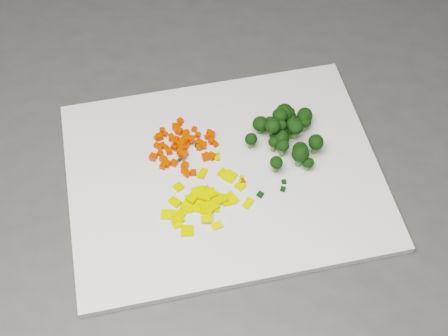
{
  "coord_description": "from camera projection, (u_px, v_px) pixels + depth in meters",
  "views": [
    {
      "loc": [
        0.2,
        0.09,
        1.61
      ],
      "look_at": [
        0.27,
        0.56,
        0.92
      ],
      "focal_mm": 50.0,
      "sensor_mm": 36.0,
      "label": 1
    }
  ],
  "objects": [
    {
      "name": "carrot_cube_64",
      "position": [
        180.0,
        121.0,
        0.9
      ],
      "size": [
        0.01,
        0.01,
        0.01
      ],
      "primitive_type": "cube",
      "rotation": [
        0.0,
        0.0,
        0.57
      ],
      "color": "#EF2C02",
      "rests_on": "carrot_pile"
    },
    {
      "name": "carrot_cube_62",
      "position": [
        177.0,
        140.0,
        0.87
      ],
      "size": [
        0.01,
        0.01,
        0.01
      ],
      "primitive_type": "cube",
      "rotation": [
        0.0,
        0.0,
        1.57
      ],
      "color": "#EF2C02",
      "rests_on": "carrot_pile"
    },
    {
      "name": "pepper_chunk_19",
      "position": [
        217.0,
        226.0,
        0.8
      ],
      "size": [
        0.02,
        0.01,
        0.01
      ],
      "primitive_type": "cube",
      "rotation": [
        0.13,
        -0.09,
        0.24
      ],
      "color": "#D8C20B",
      "rests_on": "pepper_pile"
    },
    {
      "name": "broccoli_floret_12",
      "position": [
        283.0,
        116.0,
        0.88
      ],
      "size": [
        0.03,
        0.03,
        0.04
      ],
      "primitive_type": null,
      "color": "black",
      "rests_on": "broccoli_pile"
    },
    {
      "name": "pepper_chunk_22",
      "position": [
        175.0,
        202.0,
        0.82
      ],
      "size": [
        0.02,
        0.02,
        0.01
      ],
      "primitive_type": "cube",
      "rotation": [
        -0.07,
        0.13,
        2.29
      ],
      "color": "#D8C20B",
      "rests_on": "pepper_pile"
    },
    {
      "name": "carrot_cube_45",
      "position": [
        179.0,
        131.0,
        0.88
      ],
      "size": [
        0.01,
        0.01,
        0.01
      ],
      "primitive_type": "cube",
      "rotation": [
        0.0,
        0.0,
        2.63
      ],
      "color": "#EF2C02",
      "rests_on": "carrot_pile"
    },
    {
      "name": "carrot_cube_72",
      "position": [
        187.0,
        139.0,
        0.87
      ],
      "size": [
        0.01,
        0.01,
        0.01
      ],
      "primitive_type": "cube",
      "rotation": [
        0.0,
        0.0,
        0.33
      ],
      "color": "#EF2C02",
      "rests_on": "carrot_pile"
    },
    {
      "name": "pepper_chunk_29",
      "position": [
        184.0,
        211.0,
        0.81
      ],
      "size": [
        0.02,
        0.02,
        0.0
      ],
      "primitive_type": "cube",
      "rotation": [
        -0.05,
        0.03,
        2.47
      ],
      "color": "#D8C20B",
      "rests_on": "pepper_pile"
    },
    {
      "name": "carrot_cube_2",
      "position": [
        175.0,
        142.0,
        0.86
      ],
      "size": [
        0.01,
        0.01,
        0.01
      ],
      "primitive_type": "cube",
      "rotation": [
        0.0,
        0.0,
        1.84
      ],
      "color": "#EF2C02",
      "rests_on": "carrot_pile"
    },
    {
      "name": "carrot_cube_22",
      "position": [
        211.0,
        141.0,
        0.87
      ],
      "size": [
        0.01,
        0.01,
        0.01
      ],
      "primitive_type": "cube",
      "rotation": [
        0.0,
        0.0,
        0.48
      ],
      "color": "#EF2C02",
      "rests_on": "carrot_pile"
    },
    {
      "name": "carrot_cube_17",
      "position": [
        209.0,
        133.0,
        0.88
      ],
      "size": [
        0.01,
        0.01,
        0.01
      ],
      "primitive_type": "cube",
      "rotation": [
        0.0,
        0.0,
        2.71
      ],
      "color": "#EF2C02",
      "rests_on": "carrot_pile"
    },
    {
      "name": "broccoli_floret_15",
      "position": [
        276.0,
        165.0,
        0.84
      ],
      "size": [
        0.02,
        0.02,
        0.03
      ],
      "primitive_type": null,
      "color": "black",
      "rests_on": "broccoli_pile"
    },
    {
      "name": "pepper_chunk_15",
      "position": [
        207.0,
        195.0,
        0.83
      ],
      "size": [
        0.02,
        0.02,
        0.01
      ],
      "primitive_type": "cube",
      "rotation": [
        -0.04,
        0.08,
        2.01
      ],
      "color": "#D8C20B",
      "rests_on": "pepper_pile"
    },
    {
      "name": "pepper_chunk_11",
      "position": [
        178.0,
        218.0,
        0.8
      ],
      "size": [
        0.02,
        0.02,
        0.01
      ],
      "primitive_type": "cube",
      "rotation": [
        -0.1,
        0.12,
        0.18
      ],
      "color": "#D8C20B",
      "rests_on": "pepper_pile"
    },
    {
      "name": "broccoli_floret_4",
      "position": [
        288.0,
        120.0,
        0.88
      ],
      "size": [
        0.03,
        0.03,
        0.03
      ],
      "primitive_type": null,
      "color": "black",
      "rests_on": "broccoli_pile"
    },
    {
      "name": "broccoli_floret_24",
      "position": [
        292.0,
        126.0,
        0.86
      ],
      "size": [
        0.02,
        0.02,
        0.02
      ],
      "primitive_type": null,
      "color": "black",
      "rests_on": "broccoli_pile"
    },
    {
      "name": "pepper_chunk_36",
      "position": [
        187.0,
        207.0,
        0.81
      ],
      "size": [
        0.02,
        0.02,
        0.01
      ],
      "primitive_type": "cube",
      "rotation": [
        0.05,
        0.02,
        1.01
      ],
      "color": "#D8C20B",
      "rests_on": "pepper_pile"
    },
    {
      "name": "broccoli_floret_5",
      "position": [
        299.0,
        152.0,
        0.85
      ],
      "size": [
        0.03,
        0.03,
        0.03
      ],
      "primitive_type": null,
      "color": "black",
      "rests_on": "broccoli_pile"
    },
    {
      "name": "carrot_cube_37",
      "position": [
        163.0,
        159.0,
        0.86
      ],
      "size": [
        0.01,
        0.01,
        0.01
      ],
      "primitive_type": "cube",
      "rotation": [
        0.0,
        0.0,
        0.83
      ],
      "color": "#EF2C02",
      "rests_on": "carrot_pile"
    },
    {
      "name": "carrot_cube_39",
      "position": [
        194.0,
        129.0,
        0.89
      ],
      "size": [
        0.01,
        0.01,
        0.01
      ],
      "primitive_type": "cube",
      "rotation": [
        0.0,
        0.0,
        2.61
      ],
      "color": "#EF2C02",
      "rests_on": "carrot_pile"
    },
    {
      "name": "carrot_cube_0",
      "position": [
        183.0,
        154.0,
        0.85
      ],
      "size": [
        0.01,
        0.01,
        0.01
      ],
      "primitive_type": "cube",
      "rotation": [
        0.0,
        0.0,
        0.87
      ],
      "color": "#EF2C02",
      "rests_on": "carrot_pile"
    },
    {
      "name": "carrot_cube_11",
      "position": [
        177.0,
        143.0,
        0.87
      ],
      "size": [
        0.01,
        0.01,
        0.01
      ],
      "primitive_type": "cube",
      "rotation": [
        0.0,
        0.0,
        1.99
      ],
      "color": "#EF2C02",
      "rests_on": "carrot_pile"
    },
    {
      "name": "carrot_cube_47",
      "position": [
        207.0,
        137.0,
        0.88
      ],
      "size": [
        0.01,
        0.01,
        0.01
      ],
      "primitive_type": "cube",
      "rotation": [
        0.0,
        0.0,
        1.76
      ],
      "color": "#EF2C02",
      "rests_on": "carrot_pile"
    },
    {
      "name": "broccoli_floret_19",
      "position": [
        269.0,
        124.0,
        0.88
      ],
      "size": [
        0.02,
        0.02,
        0.02
      ],
      "primitive_type": null,
      "color": "black",
      "rests_on": "broccoli_pile"
    },
    {
      "name": "pepper_chunk_1",
      "position": [
        212.0,
        193.0,
        0.82
      ],
      "size": [
        0.02,
        0.02,
        0.01
      ],
      "primitive_type": "cube",
      "rotation": [
        -0.09,
        0.02,
        0.29
      ],
      "color": "#D8C20B",
      "rests_on": "pepper_pile"
    },
    {
      "name": "pepper_chunk_33",
      "position": [
        224.0,
        174.0,
        0.84
      ],
      "size": [
        0.02,
        0.02,
        0.01
      ],
      "primitive_type": "cube",
      "rotation": [
        -0.03,
        -0.09,
        2.42
      ],
      "color": "#D8C20B",
      "rests_on": "pepper_pile"
    },
    {
      "name": "carrot_cube_53",
      "position": [
        212.0,
        156.0,
        0.86
      ],
      "size": [
        0.01,
        0.01,
        0.01
      ],
      "primitive_type": "cube",
      "rotation": [
        0.0,
        0.0,
        2.43
      ],
      "color": "#EF2C02",
      "rests_on": "carrot_pile"
    },
    {
      "name": "carrot_pile",
      "position": [
        183.0,
        143.0,
        0.86
      ],
      "size": [
        0.09,
        0.09,
        0.03
      ],
      "primitive_type": null,
      "color": "#EF2C02",
      "rests_on": "cutting_board"
    },
    {
      "name": "broccoli_floret_20",
      "position": [
        291.0,
        133.0,
        0.87
      ],
      "size": [
        0.02,
        0.02,
        0.02
      ],
      "primitive_type": null,
      "color": "black",
      "rests_on": "broccoli_pile"
    },
    {
      "name": "carrot_cube_52",
      "position": [
        201.0,
        146.0,
        0.87
      ],
      "size": [
        0.01,
        0.01,
        0.01
      ],
      "primitive_type": "cube",
      "rotation": [
        0.0,
        0.0,
        2.2
      ],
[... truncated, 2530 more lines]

